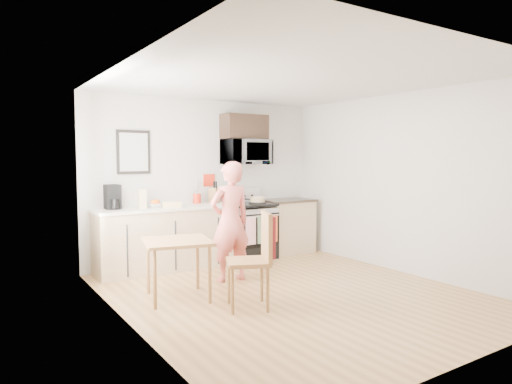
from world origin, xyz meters
TOP-DOWN VIEW (x-y plane):
  - floor at (0.00, 0.00)m, footprint 4.60×4.60m
  - back_wall at (0.00, 2.30)m, footprint 4.00×0.04m
  - front_wall at (0.00, -2.30)m, footprint 4.00×0.04m
  - left_wall at (-2.00, 0.00)m, footprint 0.04×4.60m
  - right_wall at (2.00, 0.00)m, footprint 0.04×4.60m
  - ceiling at (0.00, 0.00)m, footprint 4.00×4.60m
  - window at (-1.96, 0.80)m, footprint 0.06×1.40m
  - cabinet_left at (-0.80, 2.00)m, footprint 2.10×0.60m
  - countertop_left at (-0.80, 2.00)m, footprint 2.14×0.64m
  - cabinet_right at (1.43, 2.00)m, footprint 0.84×0.60m
  - countertop_right at (1.43, 2.00)m, footprint 0.88×0.64m
  - range at (0.63, 1.98)m, footprint 0.76×0.70m
  - microwave at (0.63, 2.08)m, footprint 0.76×0.51m
  - upper_cabinet at (0.63, 2.12)m, footprint 0.76×0.35m
  - wall_art at (-1.20, 2.28)m, footprint 0.50×0.04m
  - wall_trivet at (0.05, 2.28)m, footprint 0.20×0.02m
  - person at (-0.34, 0.92)m, footprint 0.59×0.39m
  - dining_table at (-1.25, 0.58)m, footprint 0.78×0.78m
  - chair at (-0.59, -0.22)m, footprint 0.63×0.60m
  - knife_block at (0.07, 2.15)m, footprint 0.16×0.18m
  - utensil_crock at (-0.20, 2.22)m, footprint 0.12×0.12m
  - fruit_bowl at (-0.97, 2.05)m, footprint 0.27×0.27m
  - milk_carton at (-1.18, 1.99)m, footprint 0.11×0.11m
  - coffee_maker at (-1.56, 2.12)m, footprint 0.20×0.29m
  - bread_bag at (-0.81, 1.78)m, footprint 0.28×0.18m
  - cake at (0.73, 1.88)m, footprint 0.29×0.29m
  - kettle at (0.37, 2.06)m, footprint 0.19×0.19m
  - pot at (0.35, 1.86)m, footprint 0.21×0.34m

SIDE VIEW (x-z plane):
  - floor at x=0.00m, z-range 0.00..0.00m
  - range at x=0.63m, z-range -0.14..1.02m
  - cabinet_left at x=-0.80m, z-range 0.00..0.90m
  - cabinet_right at x=1.43m, z-range 0.00..0.90m
  - dining_table at x=-1.25m, z-range 0.27..0.97m
  - chair at x=-0.59m, z-range 0.15..1.22m
  - person at x=-0.34m, z-range 0.00..1.62m
  - countertop_left at x=-0.80m, z-range 0.90..0.94m
  - countertop_right at x=1.43m, z-range 0.90..0.94m
  - cake at x=0.73m, z-range 0.92..1.02m
  - pot at x=0.35m, z-range 0.93..1.03m
  - fruit_bowl at x=-0.97m, z-range 0.93..1.04m
  - bread_bag at x=-0.81m, z-range 0.94..1.04m
  - kettle at x=0.37m, z-range 0.91..1.15m
  - knife_block at x=0.07m, z-range 0.94..1.18m
  - milk_carton at x=-1.18m, z-range 0.94..1.21m
  - utensil_crock at x=-0.20m, z-range 0.90..1.27m
  - coffee_maker at x=-1.56m, z-range 0.93..1.28m
  - back_wall at x=0.00m, z-range 0.00..2.60m
  - front_wall at x=0.00m, z-range 0.00..2.60m
  - left_wall at x=-2.00m, z-range 0.00..2.60m
  - right_wall at x=2.00m, z-range 0.00..2.60m
  - wall_trivet at x=0.05m, z-range 1.20..1.40m
  - window at x=-1.96m, z-range 0.80..2.30m
  - wall_art at x=-1.20m, z-range 1.43..2.08m
  - microwave at x=0.63m, z-range 1.55..1.97m
  - upper_cabinet at x=0.63m, z-range 1.98..2.38m
  - ceiling at x=0.00m, z-range 2.58..2.62m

